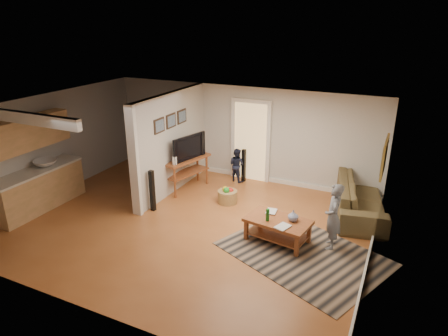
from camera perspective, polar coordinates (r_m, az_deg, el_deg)
The scene contains 11 objects.
ground at distance 8.74m, azimuth -5.37°, elevation -7.82°, with size 7.50×7.50×0.00m, color brown.
room_shell at distance 9.04m, azimuth -10.16°, elevation 2.99°, with size 7.54×6.02×2.52m.
area_rug at distance 7.81m, azimuth 11.24°, elevation -11.92°, with size 2.84×2.08×0.01m, color black.
sofa at distance 9.66m, azimuth 18.67°, elevation -5.98°, with size 2.49×0.98×0.73m, color #493924.
coffee_table at distance 7.94m, azimuth 7.83°, elevation -7.99°, with size 1.33×0.90×0.73m.
tv_console at distance 10.11m, azimuth -5.38°, elevation 0.98°, with size 0.82×1.41×1.15m.
speaker_left at distance 9.18m, azimuth -10.22°, elevation -3.21°, with size 0.10×0.10×0.98m, color black.
speaker_right at distance 10.68m, azimuth 2.84°, elevation 0.38°, with size 0.09×0.09×0.90m, color black.
toy_basket at distance 9.54m, azimuth 0.50°, elevation -4.01°, with size 0.46×0.46×0.41m.
child at distance 8.14m, azimuth 14.88°, elevation -10.83°, with size 0.48×0.31×1.31m, color slate.
toddler at distance 10.84m, azimuth 1.81°, elevation -1.84°, with size 0.45×0.35×0.92m, color #1A2038.
Camera 1 is at (3.98, -6.57, 4.18)m, focal length 32.00 mm.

